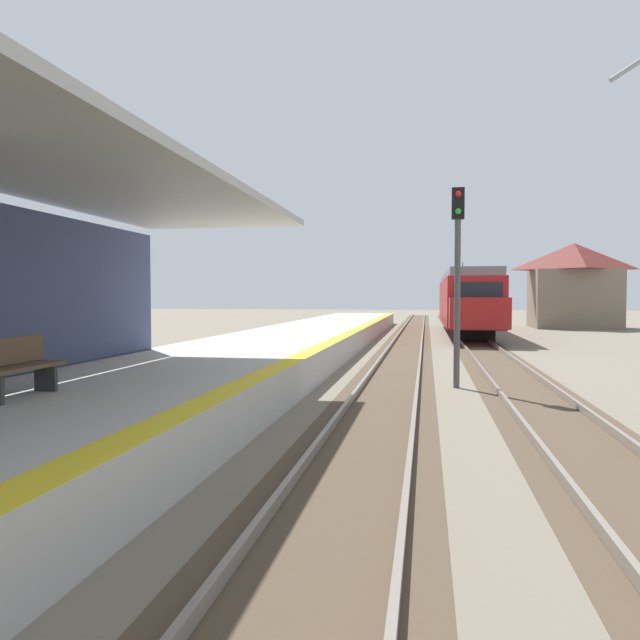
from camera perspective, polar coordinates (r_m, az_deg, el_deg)
name	(u,v)px	position (r m, az deg, el deg)	size (l,w,h in m)	color
station_platform	(180,385)	(13.51, -13.30, -6.06)	(5.00, 80.00, 0.91)	#B7B5AD
track_pair_nearest_platform	(391,382)	(16.45, 6.82, -5.93)	(2.34, 120.00, 0.16)	#4C3D2D
track_pair_middle	(521,385)	(16.61, 18.68, -5.96)	(2.34, 120.00, 0.16)	#4C3D2D
approaching_train	(466,300)	(38.62, 13.83, 1.90)	(2.93, 19.60, 4.76)	maroon
rail_signal_post	(457,266)	(15.92, 13.03, 5.10)	(0.32, 0.34, 5.20)	#4C4C4C
platform_bench	(16,365)	(9.90, -27.14, -3.89)	(0.45, 1.60, 0.88)	brown
distant_trackside_house	(574,284)	(48.91, 23.13, 3.21)	(6.60, 5.28, 6.40)	#7F705B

